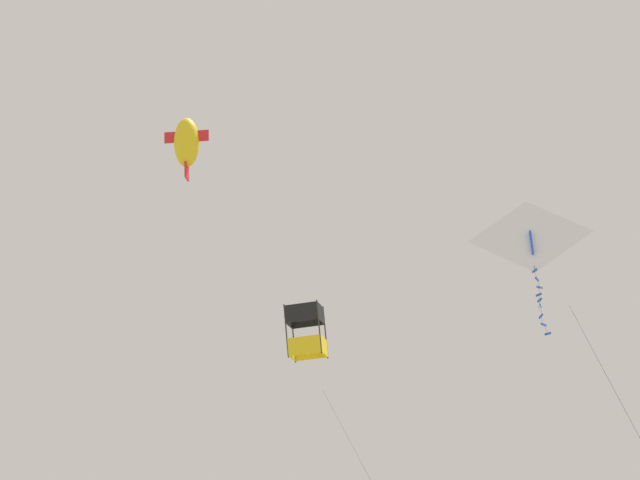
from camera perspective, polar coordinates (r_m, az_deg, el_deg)
name	(u,v)px	position (r m, az deg, el deg)	size (l,w,h in m)	color
kite_box_near_right	(306,332)	(46.56, -0.72, -4.72)	(4.10, 3.32, 8.51)	black
kite_delta_highest	(531,240)	(30.71, 10.76, 0.02)	(3.15, 3.33, 9.38)	white
kite_fish_low_drifter	(187,143)	(43.22, -6.85, 4.97)	(1.89, 1.69, 2.53)	yellow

